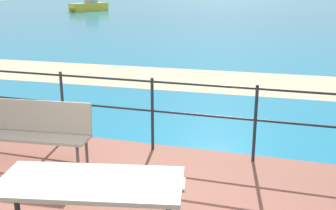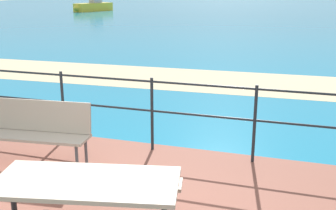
% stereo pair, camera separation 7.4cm
% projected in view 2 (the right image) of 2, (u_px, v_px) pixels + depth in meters
% --- Properties ---
extents(sea_water, '(90.00, 90.00, 0.01)m').
position_uv_depth(sea_water, '(282.00, 11.00, 40.65)').
color(sea_water, teal).
rests_on(sea_water, ground).
extents(beach_strip, '(54.06, 4.28, 0.01)m').
position_uv_depth(beach_strip, '(217.00, 81.00, 10.83)').
color(beach_strip, tan).
rests_on(beach_strip, ground).
extents(picnic_table, '(1.84, 1.65, 0.75)m').
position_uv_depth(picnic_table, '(87.00, 198.00, 3.62)').
color(picnic_table, tan).
rests_on(picnic_table, patio_paving).
extents(park_bench, '(1.65, 0.59, 0.87)m').
position_uv_depth(park_bench, '(32.00, 127.00, 5.57)').
color(park_bench, tan).
rests_on(park_bench, patio_paving).
extents(railing_fence, '(5.94, 0.04, 1.09)m').
position_uv_depth(railing_fence, '(152.00, 105.00, 6.01)').
color(railing_fence, '#1E2328').
rests_on(railing_fence, patio_paving).
extents(boat_far, '(2.50, 4.53, 1.39)m').
position_uv_depth(boat_far, '(93.00, 6.00, 39.50)').
color(boat_far, yellow).
rests_on(boat_far, sea_water).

